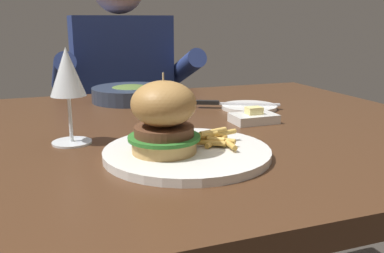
{
  "coord_description": "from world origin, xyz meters",
  "views": [
    {
      "loc": [
        -0.22,
        -0.86,
        0.97
      ],
      "look_at": [
        0.04,
        -0.17,
        0.78
      ],
      "focal_mm": 40.0,
      "sensor_mm": 36.0,
      "label": 1
    }
  ],
  "objects_px": {
    "wine_glass": "(67,76)",
    "soup_bowl": "(131,93)",
    "butter_dish": "(254,118)",
    "diner_person": "(124,125)",
    "main_plate": "(187,153)",
    "bread_plate": "(249,107)",
    "burger_sandwich": "(164,117)",
    "table_knife": "(230,103)"
  },
  "relations": [
    {
      "from": "burger_sandwich",
      "to": "wine_glass",
      "type": "bearing_deg",
      "value": 131.16
    },
    {
      "from": "burger_sandwich",
      "to": "diner_person",
      "type": "xyz_separation_m",
      "value": [
        0.12,
        0.97,
        -0.25
      ]
    },
    {
      "from": "burger_sandwich",
      "to": "table_knife",
      "type": "bearing_deg",
      "value": 50.79
    },
    {
      "from": "main_plate",
      "to": "wine_glass",
      "type": "height_order",
      "value": "wine_glass"
    },
    {
      "from": "bread_plate",
      "to": "soup_bowl",
      "type": "bearing_deg",
      "value": 140.92
    },
    {
      "from": "soup_bowl",
      "to": "diner_person",
      "type": "relative_size",
      "value": 0.19
    },
    {
      "from": "main_plate",
      "to": "butter_dish",
      "type": "distance_m",
      "value": 0.29
    },
    {
      "from": "wine_glass",
      "to": "bread_plate",
      "type": "bearing_deg",
      "value": 19.98
    },
    {
      "from": "main_plate",
      "to": "burger_sandwich",
      "type": "height_order",
      "value": "burger_sandwich"
    },
    {
      "from": "main_plate",
      "to": "butter_dish",
      "type": "height_order",
      "value": "butter_dish"
    },
    {
      "from": "main_plate",
      "to": "table_knife",
      "type": "height_order",
      "value": "table_knife"
    },
    {
      "from": "wine_glass",
      "to": "soup_bowl",
      "type": "distance_m",
      "value": 0.44
    },
    {
      "from": "wine_glass",
      "to": "table_knife",
      "type": "distance_m",
      "value": 0.47
    },
    {
      "from": "main_plate",
      "to": "diner_person",
      "type": "distance_m",
      "value": 0.99
    },
    {
      "from": "butter_dish",
      "to": "bread_plate",
      "type": "bearing_deg",
      "value": 66.03
    },
    {
      "from": "butter_dish",
      "to": "soup_bowl",
      "type": "bearing_deg",
      "value": 119.78
    },
    {
      "from": "main_plate",
      "to": "bread_plate",
      "type": "xyz_separation_m",
      "value": [
        0.29,
        0.32,
        -0.0
      ]
    },
    {
      "from": "bread_plate",
      "to": "diner_person",
      "type": "bearing_deg",
      "value": 107.49
    },
    {
      "from": "main_plate",
      "to": "soup_bowl",
      "type": "bearing_deg",
      "value": 87.83
    },
    {
      "from": "burger_sandwich",
      "to": "soup_bowl",
      "type": "height_order",
      "value": "burger_sandwich"
    },
    {
      "from": "burger_sandwich",
      "to": "table_knife",
      "type": "distance_m",
      "value": 0.45
    },
    {
      "from": "soup_bowl",
      "to": "bread_plate",
      "type": "bearing_deg",
      "value": -39.08
    },
    {
      "from": "butter_dish",
      "to": "wine_glass",
      "type": "bearing_deg",
      "value": -175.95
    },
    {
      "from": "wine_glass",
      "to": "soup_bowl",
      "type": "bearing_deg",
      "value": 62.83
    },
    {
      "from": "butter_dish",
      "to": "diner_person",
      "type": "height_order",
      "value": "diner_person"
    },
    {
      "from": "wine_glass",
      "to": "soup_bowl",
      "type": "height_order",
      "value": "wine_glass"
    },
    {
      "from": "butter_dish",
      "to": "soup_bowl",
      "type": "distance_m",
      "value": 0.41
    },
    {
      "from": "main_plate",
      "to": "table_knife",
      "type": "xyz_separation_m",
      "value": [
        0.24,
        0.34,
        0.01
      ]
    },
    {
      "from": "diner_person",
      "to": "table_knife",
      "type": "bearing_deg",
      "value": -75.74
    },
    {
      "from": "main_plate",
      "to": "butter_dish",
      "type": "xyz_separation_m",
      "value": [
        0.22,
        0.18,
        0.0
      ]
    },
    {
      "from": "diner_person",
      "to": "butter_dish",
      "type": "bearing_deg",
      "value": -79.75
    },
    {
      "from": "diner_person",
      "to": "wine_glass",
      "type": "bearing_deg",
      "value": -107.41
    },
    {
      "from": "wine_glass",
      "to": "diner_person",
      "type": "bearing_deg",
      "value": 72.59
    },
    {
      "from": "main_plate",
      "to": "soup_bowl",
      "type": "relative_size",
      "value": 1.3
    },
    {
      "from": "main_plate",
      "to": "bread_plate",
      "type": "bearing_deg",
      "value": 48.13
    },
    {
      "from": "table_knife",
      "to": "bread_plate",
      "type": "bearing_deg",
      "value": -26.36
    },
    {
      "from": "table_knife",
      "to": "soup_bowl",
      "type": "distance_m",
      "value": 0.29
    },
    {
      "from": "wine_glass",
      "to": "soup_bowl",
      "type": "relative_size",
      "value": 0.82
    },
    {
      "from": "bread_plate",
      "to": "soup_bowl",
      "type": "relative_size",
      "value": 0.66
    },
    {
      "from": "table_knife",
      "to": "soup_bowl",
      "type": "height_order",
      "value": "soup_bowl"
    },
    {
      "from": "wine_glass",
      "to": "diner_person",
      "type": "distance_m",
      "value": 0.91
    },
    {
      "from": "butter_dish",
      "to": "burger_sandwich",
      "type": "bearing_deg",
      "value": -145.35
    }
  ]
}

